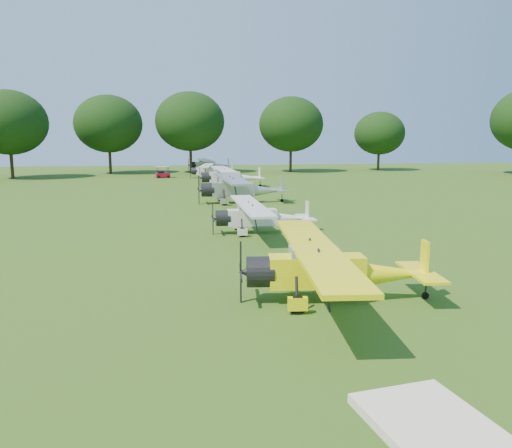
{
  "coord_description": "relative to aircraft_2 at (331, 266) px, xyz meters",
  "views": [
    {
      "loc": [
        -3.97,
        -25.11,
        5.52
      ],
      "look_at": [
        -0.35,
        -1.49,
        1.4
      ],
      "focal_mm": 35.0,
      "sensor_mm": 36.0,
      "label": 1
    }
  ],
  "objects": [
    {
      "name": "aircraft_3",
      "position": [
        -0.44,
        12.66,
        -0.14
      ],
      "size": [
        6.01,
        9.54,
        1.89
      ],
      "rotation": [
        0.0,
        0.0,
        0.01
      ],
      "color": "white",
      "rests_on": "ground"
    },
    {
      "name": "ground",
      "position": [
        -1.05,
        9.23,
        -1.24
      ],
      "size": [
        160.0,
        160.0,
        0.0
      ],
      "primitive_type": "plane",
      "color": "#244D13",
      "rests_on": "ground"
    },
    {
      "name": "aircraft_4",
      "position": [
        0.03,
        26.55,
        0.16
      ],
      "size": [
        7.64,
        12.16,
        2.4
      ],
      "rotation": [
        0.0,
        0.0,
        0.04
      ],
      "color": "#BABBBF",
      "rests_on": "ground"
    },
    {
      "name": "golf_cart",
      "position": [
        -7.41,
        55.69,
        -0.7
      ],
      "size": [
        2.09,
        1.51,
        1.63
      ],
      "rotation": [
        0.0,
        0.0,
        0.2
      ],
      "color": "#A20B20",
      "rests_on": "ground"
    },
    {
      "name": "aircraft_5",
      "position": [
        0.58,
        40.96,
        0.11
      ],
      "size": [
        7.35,
        11.69,
        2.3
      ],
      "rotation": [
        0.0,
        0.0,
        0.04
      ],
      "color": "white",
      "rests_on": "ground"
    },
    {
      "name": "aircraft_7",
      "position": [
        -0.27,
        68.08,
        0.07
      ],
      "size": [
        7.15,
        11.4,
        2.24
      ],
      "rotation": [
        0.0,
        0.0,
        0.07
      ],
      "color": "#BABBBF",
      "rests_on": "ground"
    },
    {
      "name": "aircraft_6",
      "position": [
        -0.7,
        54.47,
        -0.09
      ],
      "size": [
        6.34,
        10.05,
        1.97
      ],
      "rotation": [
        0.0,
        0.0,
        -0.15
      ],
      "color": "white",
      "rests_on": "ground"
    },
    {
      "name": "tree_belt",
      "position": [
        2.52,
        9.39,
        6.79
      ],
      "size": [
        137.36,
        130.27,
        14.52
      ],
      "color": "black",
      "rests_on": "ground"
    },
    {
      "name": "aircraft_2",
      "position": [
        0.0,
        0.0,
        0.0
      ],
      "size": [
        6.78,
        10.8,
        2.12
      ],
      "rotation": [
        0.0,
        0.0,
        -0.1
      ],
      "color": "#FFF40A",
      "rests_on": "ground"
    }
  ]
}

